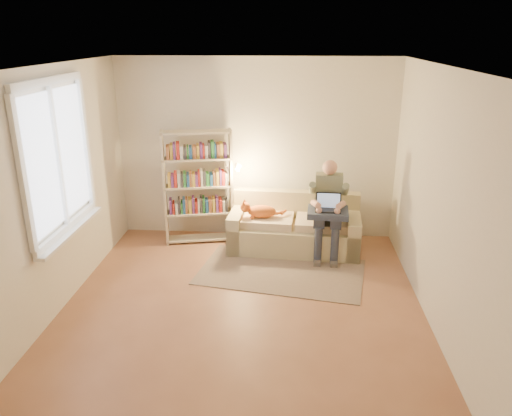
# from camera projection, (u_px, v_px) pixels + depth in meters

# --- Properties ---
(floor) EXTENTS (4.50, 4.50, 0.00)m
(floor) POSITION_uv_depth(u_px,v_px,m) (242.00, 310.00, 5.51)
(floor) COLOR #8C593F
(floor) RESTS_ON ground
(ceiling) EXTENTS (4.00, 4.50, 0.02)m
(ceiling) POSITION_uv_depth(u_px,v_px,m) (239.00, 67.00, 4.65)
(ceiling) COLOR white
(ceiling) RESTS_ON wall_back
(wall_left) EXTENTS (0.02, 4.50, 2.60)m
(wall_left) POSITION_uv_depth(u_px,v_px,m) (50.00, 195.00, 5.21)
(wall_left) COLOR silver
(wall_left) RESTS_ON floor
(wall_right) EXTENTS (0.02, 4.50, 2.60)m
(wall_right) POSITION_uv_depth(u_px,v_px,m) (441.00, 203.00, 4.95)
(wall_right) COLOR silver
(wall_right) RESTS_ON floor
(wall_back) EXTENTS (4.00, 0.02, 2.60)m
(wall_back) POSITION_uv_depth(u_px,v_px,m) (256.00, 150.00, 7.19)
(wall_back) COLOR silver
(wall_back) RESTS_ON floor
(wall_front) EXTENTS (4.00, 0.02, 2.60)m
(wall_front) POSITION_uv_depth(u_px,v_px,m) (203.00, 318.00, 2.96)
(wall_front) COLOR silver
(wall_front) RESTS_ON floor
(window) EXTENTS (0.12, 1.52, 1.69)m
(window) POSITION_uv_depth(u_px,v_px,m) (63.00, 182.00, 5.37)
(window) COLOR white
(window) RESTS_ON wall_left
(sofa) EXTENTS (1.85, 0.93, 0.76)m
(sofa) POSITION_uv_depth(u_px,v_px,m) (294.00, 230.00, 7.02)
(sofa) COLOR #C1B489
(sofa) RESTS_ON floor
(person) EXTENTS (0.40, 0.60, 1.31)m
(person) POSITION_uv_depth(u_px,v_px,m) (328.00, 204.00, 6.67)
(person) COLOR gray
(person) RESTS_ON sofa
(cat) EXTENTS (0.60, 0.23, 0.22)m
(cat) POSITION_uv_depth(u_px,v_px,m) (263.00, 211.00, 6.87)
(cat) COLOR orange
(cat) RESTS_ON sofa
(blanket) EXTENTS (0.56, 0.47, 0.08)m
(blanket) POSITION_uv_depth(u_px,v_px,m) (325.00, 212.00, 6.59)
(blanket) COLOR #2C364E
(blanket) RESTS_ON person
(laptop) EXTENTS (0.34, 0.28, 0.29)m
(laptop) POSITION_uv_depth(u_px,v_px,m) (325.00, 205.00, 6.57)
(laptop) COLOR black
(laptop) RESTS_ON blanket
(bookshelf) EXTENTS (1.12, 0.45, 1.64)m
(bookshelf) POSITION_uv_depth(u_px,v_px,m) (198.00, 182.00, 7.05)
(bookshelf) COLOR beige
(bookshelf) RESTS_ON floor
(rug) EXTENTS (2.24, 1.56, 0.01)m
(rug) POSITION_uv_depth(u_px,v_px,m) (281.00, 272.00, 6.39)
(rug) COLOR gray
(rug) RESTS_ON floor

